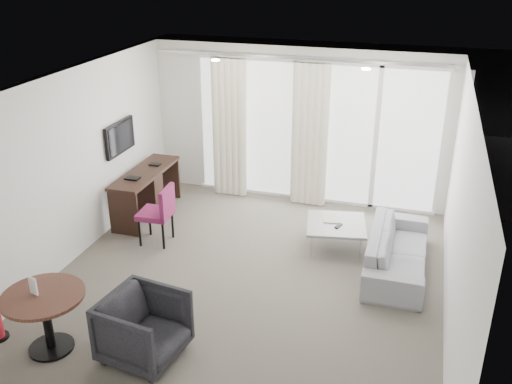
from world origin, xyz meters
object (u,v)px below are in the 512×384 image
(desk, at_px, (147,193))
(tub_armchair, at_px, (144,328))
(round_table, at_px, (47,322))
(coffee_table, at_px, (336,235))
(sofa, at_px, (398,251))
(rattan_chair_b, at_px, (400,150))
(desk_chair, at_px, (155,214))
(rattan_chair_a, at_px, (337,157))

(desk, relative_size, tub_armchair, 1.99)
(round_table, height_order, coffee_table, round_table)
(desk, height_order, sofa, desk)
(round_table, relative_size, rattan_chair_b, 1.02)
(desk_chair, relative_size, tub_armchair, 1.11)
(round_table, bearing_deg, rattan_chair_b, 63.53)
(sofa, bearing_deg, desk_chair, 93.99)
(round_table, distance_m, rattan_chair_b, 7.34)
(coffee_table, height_order, rattan_chair_b, rattan_chair_b)
(round_table, relative_size, tub_armchair, 1.09)
(coffee_table, xyz_separation_m, rattan_chair_a, (-0.44, 2.64, 0.23))
(desk, height_order, tub_armchair, desk)
(sofa, bearing_deg, coffee_table, 66.75)
(rattan_chair_a, relative_size, rattan_chair_b, 0.97)
(sofa, xyz_separation_m, rattan_chair_b, (-0.23, 3.76, 0.15))
(round_table, relative_size, coffee_table, 1.05)
(desk_chair, distance_m, coffee_table, 2.66)
(tub_armchair, bearing_deg, desk_chair, 31.57)
(tub_armchair, bearing_deg, rattan_chair_b, -10.97)
(coffee_table, bearing_deg, rattan_chair_b, 78.70)
(desk_chair, height_order, sofa, desk_chair)
(coffee_table, relative_size, rattan_chair_a, 1.00)
(tub_armchair, xyz_separation_m, rattan_chair_a, (1.10, 5.65, 0.05))
(coffee_table, bearing_deg, desk, 176.68)
(tub_armchair, xyz_separation_m, coffee_table, (1.54, 3.01, -0.18))
(rattan_chair_b, bearing_deg, desk_chair, -142.96)
(rattan_chair_a, xyz_separation_m, rattan_chair_b, (1.12, 0.72, 0.01))
(sofa, bearing_deg, tub_armchair, 136.93)
(round_table, xyz_separation_m, rattan_chair_b, (3.27, 6.57, 0.08))
(desk, height_order, desk_chair, desk_chair)
(desk, relative_size, sofa, 0.83)
(rattan_chair_a, distance_m, rattan_chair_b, 1.33)
(coffee_table, bearing_deg, round_table, -129.05)
(round_table, height_order, rattan_chair_b, rattan_chair_b)
(desk, relative_size, coffee_table, 1.93)
(coffee_table, xyz_separation_m, sofa, (0.91, -0.39, 0.10))
(sofa, bearing_deg, rattan_chair_b, 3.56)
(desk_chair, xyz_separation_m, rattan_chair_b, (3.24, 4.00, -0.02))
(desk, xyz_separation_m, sofa, (4.04, -0.57, -0.09))
(tub_armchair, relative_size, sofa, 0.41)
(tub_armchair, distance_m, coffee_table, 3.39)
(desk, distance_m, rattan_chair_a, 3.64)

